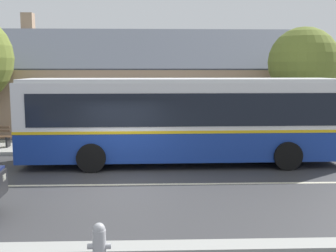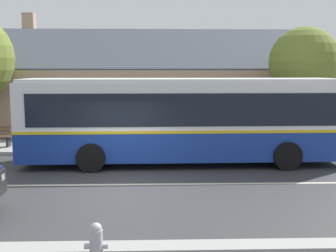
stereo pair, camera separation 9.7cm
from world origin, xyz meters
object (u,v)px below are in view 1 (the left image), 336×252
at_px(street_tree_primary, 303,63).
at_px(fire_hydrant, 99,245).
at_px(transit_bus, 182,118).
at_px(bus_stop_sign, 323,113).
at_px(bench_down_street, 85,136).

height_order(street_tree_primary, fire_hydrant, street_tree_primary).
bearing_deg(transit_bus, bus_stop_sign, 18.81).
xyz_separation_m(bench_down_street, fire_hydrant, (2.01, -11.27, -0.15)).
bearing_deg(bus_stop_sign, street_tree_primary, 94.69).
bearing_deg(bench_down_street, fire_hydrant, -79.88).
xyz_separation_m(transit_bus, fire_hydrant, (-2.06, -8.30, -1.27)).
relative_size(bench_down_street, street_tree_primary, 0.33).
relative_size(transit_bus, street_tree_primary, 2.16).
bearing_deg(street_tree_primary, transit_bus, -144.86).
height_order(street_tree_primary, bus_stop_sign, street_tree_primary).
xyz_separation_m(transit_bus, bus_stop_sign, (6.14, 2.09, -0.06)).
bearing_deg(bus_stop_sign, bench_down_street, 175.11).
bearing_deg(fire_hydrant, bench_down_street, 100.12).
distance_m(transit_bus, street_tree_primary, 7.59).
distance_m(transit_bus, fire_hydrant, 8.65).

